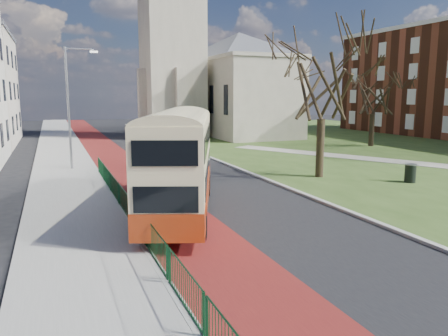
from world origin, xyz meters
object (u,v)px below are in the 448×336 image
bus (180,158)px  litter_bin (410,173)px  winter_tree_near (323,72)px  winter_tree_far (374,88)px  streetlamp (71,102)px

bus → litter_bin: bus is taller
winter_tree_near → winter_tree_far: winter_tree_near is taller
winter_tree_near → winter_tree_far: size_ratio=1.13×
winter_tree_far → litter_bin: bearing=-123.3°
bus → winter_tree_near: (10.32, 4.97, 3.96)m
bus → litter_bin: 14.43m
winter_tree_far → litter_bin: (-10.13, -15.45, -5.06)m
litter_bin → winter_tree_far: bearing=56.7°
bus → winter_tree_far: (24.36, 16.99, 3.21)m
bus → winter_tree_far: size_ratio=1.28×
litter_bin → streetlamp: bearing=146.6°
streetlamp → winter_tree_near: (13.99, -8.35, 1.81)m
bus → winter_tree_far: winter_tree_far is taller
winter_tree_far → bus: bearing=-145.1°
winter_tree_near → litter_bin: 7.80m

